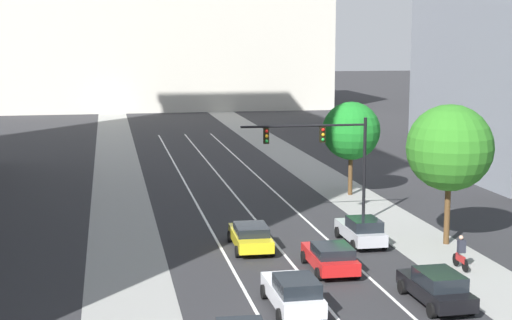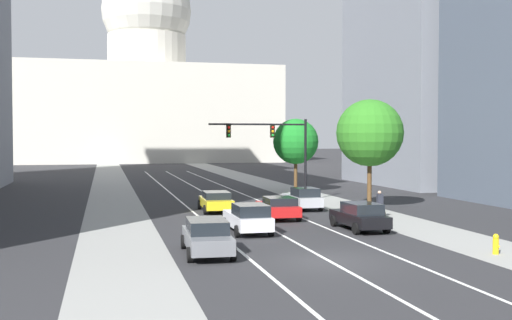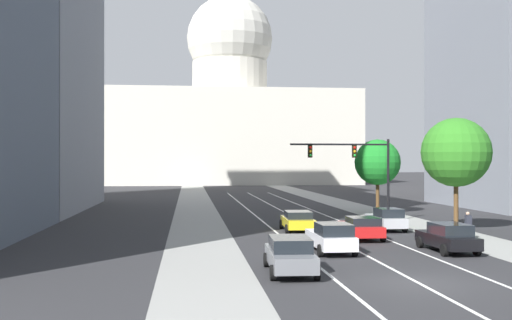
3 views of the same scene
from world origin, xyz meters
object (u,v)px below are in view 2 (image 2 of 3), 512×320
Objects in this scene: car_gray at (207,236)px; traffic_signal_mast at (275,142)px; street_tree_near_right at (370,133)px; car_white at (248,218)px; capitol_building at (147,93)px; car_silver at (303,198)px; car_black at (360,216)px; car_yellow at (216,201)px; car_red at (278,207)px; street_tree_far_right at (296,142)px; cyclist at (380,204)px; fire_hydrant at (496,244)px.

car_gray is 0.62× the size of traffic_signal_mast.
car_gray is 20.71m from street_tree_near_right.
car_white is 16.39m from traffic_signal_mast.
capitol_building reaches higher than car_silver.
street_tree_near_right is (14.04, 14.51, 4.61)m from car_gray.
car_black reaches higher than car_yellow.
car_black is at bearing -94.18° from car_white.
traffic_signal_mast reaches higher than car_white.
street_tree_near_right is at bearing -48.13° from traffic_signal_mast.
street_tree_near_right is at bearing -62.93° from car_red.
car_black is 24.26m from street_tree_far_right.
car_gray is (-6.22, -10.70, 0.06)m from car_red.
capitol_building is at bearing 92.65° from traffic_signal_mast.
car_yellow is 17.07m from street_tree_far_right.
car_gray is 15.77m from car_yellow.
cyclist is at bearing -66.34° from car_white.
car_gray is at bearing 150.91° from car_red.
car_silver reaches higher than car_red.
traffic_signal_mast reaches higher than fire_hydrant.
capitol_building is at bearing 0.79° from car_yellow.
car_black is 1.05× the size of car_silver.
car_silver is 0.64× the size of street_tree_far_right.
capitol_building reaches higher than car_white.
car_yellow is at bearing -0.42° from car_white.
car_silver is at bearing -105.08° from street_tree_far_right.
street_tree_far_right is (0.30, 18.98, 3.86)m from cyclist.
car_red is 12.38m from car_gray.
car_silver is 0.93× the size of car_yellow.
car_gray is (-9.34, -5.15, 0.02)m from car_black.
car_black is 1.00× the size of car_white.
car_silver is 14.53m from street_tree_far_right.
street_tree_far_right is (3.64, 13.51, 3.91)m from car_silver.
capitol_building is 31.02× the size of cyclist.
car_white is 1.05× the size of car_silver.
fire_hydrant is at bearing -133.44° from car_white.
car_gray is (-3.11, -5.56, -0.01)m from car_white.
car_red is at bearing -27.67° from car_gray.
capitol_building is 93.56m from car_yellow.
car_gray is 12.61m from fire_hydrant.
car_gray is at bearing 127.56° from cyclist.
car_white is at bearing 149.95° from car_red.
street_tree_far_right is at bearing -14.94° from car_silver.
cyclist is (3.34, 4.69, 0.06)m from car_black.
car_silver is at bearing -89.73° from car_yellow.
traffic_signal_mast is 8.64× the size of fire_hydrant.
car_white is at bearing 137.00° from fire_hydrant.
traffic_signal_mast is at bearing 98.60° from fire_hydrant.
cyclist is 6.67m from street_tree_near_right.
cyclist is at bearing -96.55° from car_red.
traffic_signal_mast is 24.07m from fire_hydrant.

